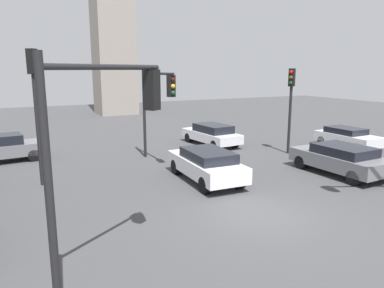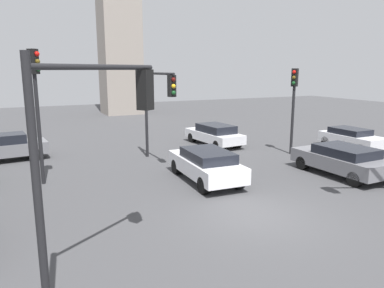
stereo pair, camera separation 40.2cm
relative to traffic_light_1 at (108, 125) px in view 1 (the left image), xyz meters
name	(u,v)px [view 1 (the left image)]	position (x,y,z in m)	size (l,w,h in m)	color
ground_plane	(259,214)	(5.42, 1.72, -3.69)	(85.62, 85.62, 0.00)	#424244
traffic_light_1	(108,125)	(0.00, 0.00, 0.00)	(3.06, 2.18, 5.17)	black
traffic_light_2	(35,93)	(-0.82, 8.55, 0.23)	(0.48, 0.45, 5.66)	black
traffic_light_3	(291,95)	(12.62, 8.47, -0.26)	(0.49, 0.44, 4.90)	black
traffic_light_4	(157,96)	(4.90, 9.67, -0.16)	(0.37, 3.81, 4.99)	black
car_0	(206,164)	(5.68, 5.88, -2.91)	(2.06, 4.60, 1.42)	silver
car_2	(3,148)	(-2.30, 13.74, -2.92)	(4.07, 2.11, 1.46)	slate
car_4	(212,134)	(9.80, 12.58, -2.96)	(2.20, 4.63, 1.37)	silver
car_5	(347,137)	(16.93, 7.97, -3.00)	(1.79, 3.98, 1.27)	silver
car_6	(340,159)	(11.81, 3.99, -2.93)	(2.18, 4.58, 1.39)	slate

